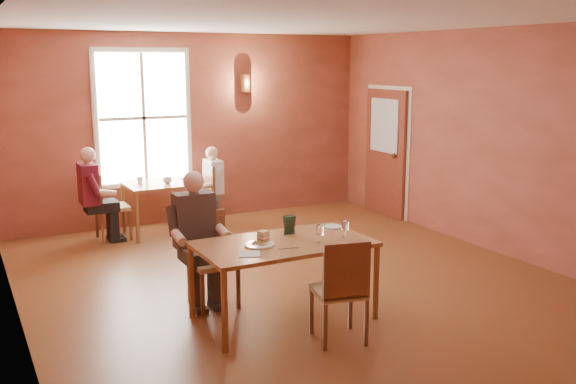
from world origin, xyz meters
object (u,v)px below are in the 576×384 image
second_table (156,208)px  diner_white (199,190)px  chair_diner_white (197,197)px  chair_diner_main (213,261)px  chair_diner_maroon (112,206)px  diner_main (214,244)px  chair_empty (339,289)px  main_table (283,280)px  diner_maroon (110,194)px

second_table → diner_white: diner_white is taller
diner_white → chair_diner_white: bearing=90.0°
chair_diner_main → chair_diner_maroon: size_ratio=1.00×
chair_diner_main → diner_main: diner_main is taller
chair_diner_main → chair_diner_maroon: bearing=-83.9°
chair_empty → second_table: (-0.41, 4.47, -0.11)m
main_table → chair_diner_main: 0.83m
chair_diner_main → chair_empty: (0.72, -1.33, -0.00)m
main_table → chair_empty: 0.72m
main_table → chair_diner_white: size_ratio=1.73×
chair_diner_white → chair_diner_maroon: (-1.30, 0.00, 0.00)m
main_table → chair_diner_white: chair_diner_white is taller
second_table → diner_maroon: diner_maroon is taller
chair_diner_white → chair_diner_maroon: bearing=90.0°
diner_maroon → second_table: bearing=90.0°
main_table → chair_diner_white: (0.46, 3.79, 0.09)m
diner_maroon → chair_diner_white: bearing=90.0°
diner_maroon → chair_diner_main: bearing=6.7°
diner_main → second_table: (0.31, 3.17, -0.30)m
diner_white → second_table: bearing=90.0°
second_table → main_table: bearing=-87.2°
diner_maroon → chair_empty: bearing=13.7°
second_table → chair_diner_main: bearing=-95.7°
chair_diner_white → chair_diner_maroon: 1.30m
main_table → diner_white: diner_white is taller
diner_main → main_table: bearing=128.9°
main_table → chair_diner_maroon: bearing=102.5°
main_table → diner_white: size_ratio=1.42×
second_table → chair_diner_maroon: bearing=180.0°
chair_empty → diner_white: 4.48m
chair_diner_main → second_table: size_ratio=1.14×
main_table → chair_diner_white: bearing=83.0°
main_table → second_table: bearing=92.8°
second_table → chair_diner_white: size_ratio=0.89×
main_table → chair_diner_main: (-0.50, 0.65, 0.10)m
second_table → diner_white: bearing=0.0°
second_table → diner_white: (0.68, 0.00, 0.22)m
second_table → chair_diner_maroon: (-0.65, 0.00, 0.11)m
diner_main → chair_empty: bearing=119.0°
main_table → chair_empty: chair_empty is taller
diner_maroon → chair_diner_maroon: bearing=90.0°
diner_white → chair_diner_maroon: bearing=90.0°
main_table → chair_empty: size_ratio=1.73×
chair_diner_main → chair_diner_white: bearing=-107.1°
diner_white → chair_empty: bearing=176.5°
chair_diner_main → chair_empty: 1.51m
diner_white → diner_main: bearing=162.6°
chair_empty → second_table: size_ratio=1.13×
chair_diner_maroon → diner_maroon: size_ratio=0.74×
chair_diner_main → second_table: 3.16m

